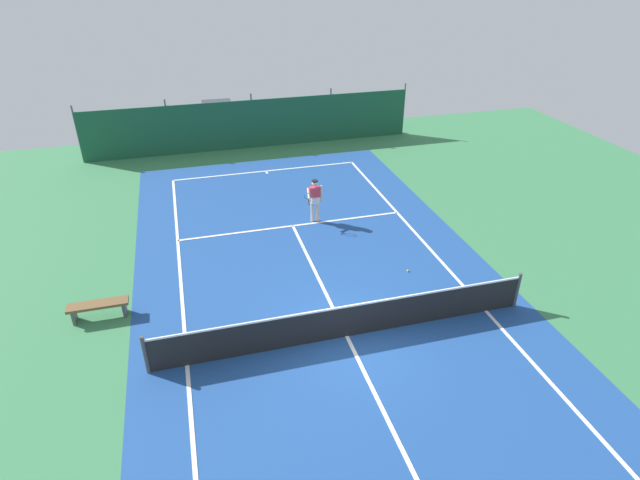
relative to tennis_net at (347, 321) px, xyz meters
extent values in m
plane|color=#387A4C|center=(0.00, 0.00, -0.51)|extent=(36.00, 36.00, 0.00)
cube|color=#1E478C|center=(0.00, 0.00, -0.51)|extent=(11.02, 26.60, 0.01)
cube|color=white|center=(0.00, 11.90, -0.50)|extent=(8.22, 0.10, 0.01)
cube|color=white|center=(-4.11, 0.00, -0.50)|extent=(0.10, 23.80, 0.01)
cube|color=white|center=(4.11, 0.00, -0.50)|extent=(0.10, 23.80, 0.01)
cube|color=white|center=(0.00, 6.40, -0.50)|extent=(8.22, 0.10, 0.01)
cube|color=white|center=(0.00, 0.00, -0.50)|extent=(0.10, 12.80, 0.01)
cube|color=white|center=(0.00, 11.75, -0.50)|extent=(0.10, 0.30, 0.01)
cube|color=black|center=(0.00, 0.00, -0.04)|extent=(9.92, 0.03, 0.95)
cube|color=white|center=(0.00, 0.00, 0.46)|extent=(9.92, 0.04, 0.05)
cylinder|color=#47474C|center=(-5.01, 0.00, 0.04)|extent=(0.10, 0.10, 1.10)
cylinder|color=#47474C|center=(5.01, 0.00, 0.04)|extent=(0.10, 0.10, 1.10)
cube|color=#195138|center=(0.00, 15.26, 0.69)|extent=(16.22, 0.06, 2.40)
cylinder|color=#595B60|center=(-8.11, 15.32, 0.84)|extent=(0.08, 0.08, 2.70)
cylinder|color=#595B60|center=(-4.05, 15.32, 0.84)|extent=(0.08, 0.08, 2.70)
cylinder|color=#595B60|center=(0.00, 15.32, 0.84)|extent=(0.08, 0.08, 2.70)
cylinder|color=#595B60|center=(4.05, 15.32, 0.84)|extent=(0.08, 0.08, 2.70)
cylinder|color=#595B60|center=(8.11, 15.32, 0.84)|extent=(0.08, 0.08, 2.70)
cube|color=#234C1E|center=(0.00, 15.86, 0.04)|extent=(14.60, 0.70, 1.10)
cylinder|color=beige|center=(0.98, 6.55, -0.10)|extent=(0.12, 0.12, 0.82)
cylinder|color=beige|center=(0.79, 6.58, -0.10)|extent=(0.12, 0.12, 0.82)
cylinder|color=white|center=(0.88, 6.56, 0.39)|extent=(0.40, 0.40, 0.22)
cube|color=#D1384C|center=(0.88, 6.56, 0.59)|extent=(0.38, 0.25, 0.56)
sphere|color=beige|center=(0.88, 6.56, 1.02)|extent=(0.22, 0.22, 0.22)
cylinder|color=black|center=(0.88, 6.56, 1.11)|extent=(0.23, 0.23, 0.04)
cylinder|color=beige|center=(1.11, 6.53, 0.62)|extent=(0.09, 0.09, 0.58)
cylinder|color=beige|center=(0.64, 6.48, 0.62)|extent=(0.16, 0.53, 0.41)
cylinder|color=black|center=(0.55, 6.19, 0.51)|extent=(0.07, 0.28, 0.13)
torus|color=teal|center=(0.55, 6.19, 0.73)|extent=(0.32, 0.17, 0.29)
sphere|color=#CCDB33|center=(2.82, 2.45, -0.48)|extent=(0.07, 0.07, 0.07)
cube|color=navy|center=(-1.48, 17.80, 0.21)|extent=(1.92, 4.25, 0.80)
cube|color=#2D333D|center=(-1.48, 17.80, 0.89)|extent=(1.58, 1.93, 0.56)
cylinder|color=black|center=(-0.62, 16.48, -0.19)|extent=(0.24, 0.65, 0.64)
cylinder|color=black|center=(-2.42, 16.53, -0.19)|extent=(0.24, 0.65, 0.64)
cylinder|color=black|center=(-0.54, 19.08, -0.19)|extent=(0.24, 0.65, 0.64)
cylinder|color=black|center=(-2.34, 19.13, -0.19)|extent=(0.24, 0.65, 0.64)
cube|color=brown|center=(-6.31, 2.55, -0.06)|extent=(1.60, 0.40, 0.08)
cube|color=#4C4C51|center=(-6.96, 2.55, -0.29)|extent=(0.08, 0.36, 0.45)
cube|color=#4C4C51|center=(-5.66, 2.55, -0.29)|extent=(0.08, 0.36, 0.45)
camera|label=1|loc=(-3.51, -10.10, 8.47)|focal=29.26mm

